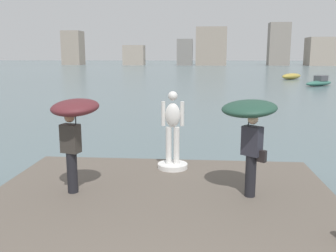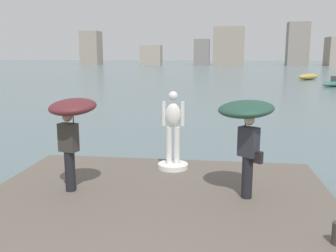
{
  "view_description": "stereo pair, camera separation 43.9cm",
  "coord_description": "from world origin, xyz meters",
  "px_view_note": "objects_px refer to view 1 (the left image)",
  "views": [
    {
      "loc": [
        0.75,
        -2.41,
        3.28
      ],
      "look_at": [
        0.0,
        6.62,
        1.55
      ],
      "focal_mm": 39.59,
      "sensor_mm": 36.0,
      "label": 1
    },
    {
      "loc": [
        1.18,
        -2.36,
        3.28
      ],
      "look_at": [
        0.0,
        6.62,
        1.55
      ],
      "focal_mm": 39.59,
      "sensor_mm": 36.0,
      "label": 2
    }
  ],
  "objects_px": {
    "boat_mid": "(319,82)",
    "boat_near": "(291,76)",
    "onlooker_right": "(250,119)",
    "onlooker_left": "(74,119)",
    "statue_white_figure": "(173,139)"
  },
  "relations": [
    {
      "from": "onlooker_right",
      "to": "onlooker_left",
      "type": "bearing_deg",
      "value": -177.46
    },
    {
      "from": "boat_mid",
      "to": "boat_near",
      "type": "bearing_deg",
      "value": 91.26
    },
    {
      "from": "onlooker_right",
      "to": "boat_mid",
      "type": "xyz_separation_m",
      "value": [
        12.08,
        34.29,
        -1.63
      ]
    },
    {
      "from": "boat_near",
      "to": "boat_mid",
      "type": "height_order",
      "value": "boat_mid"
    },
    {
      "from": "onlooker_left",
      "to": "boat_mid",
      "type": "bearing_deg",
      "value": 65.53
    },
    {
      "from": "onlooker_right",
      "to": "boat_mid",
      "type": "relative_size",
      "value": 0.49
    },
    {
      "from": "onlooker_right",
      "to": "boat_near",
      "type": "relative_size",
      "value": 0.49
    },
    {
      "from": "onlooker_left",
      "to": "onlooker_right",
      "type": "relative_size",
      "value": 1.0
    },
    {
      "from": "boat_near",
      "to": "statue_white_figure",
      "type": "bearing_deg",
      "value": -107.1
    },
    {
      "from": "onlooker_left",
      "to": "statue_white_figure",
      "type": "bearing_deg",
      "value": 44.73
    },
    {
      "from": "onlooker_left",
      "to": "onlooker_right",
      "type": "height_order",
      "value": "onlooker_left"
    },
    {
      "from": "onlooker_left",
      "to": "boat_mid",
      "type": "distance_m",
      "value": 37.88
    },
    {
      "from": "boat_mid",
      "to": "onlooker_left",
      "type": "bearing_deg",
      "value": -114.47
    },
    {
      "from": "boat_near",
      "to": "boat_mid",
      "type": "xyz_separation_m",
      "value": [
        0.25,
        -11.37,
        -0.02
      ]
    },
    {
      "from": "statue_white_figure",
      "to": "boat_mid",
      "type": "height_order",
      "value": "statue_white_figure"
    }
  ]
}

